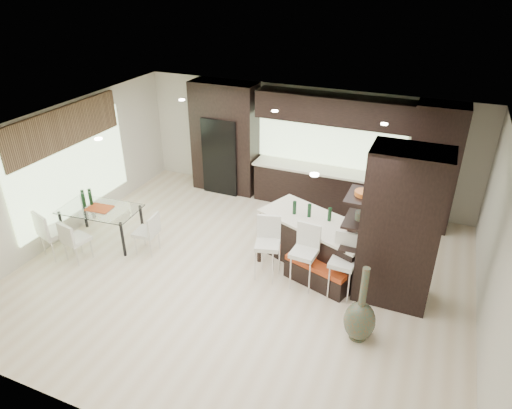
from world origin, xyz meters
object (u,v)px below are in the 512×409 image
at_px(stool_right, 342,273).
at_px(chair_far, 55,235).
at_px(dining_table, 103,225).
at_px(stool_mid, 303,263).
at_px(stool_left, 267,255).
at_px(kitchen_island, 316,242).
at_px(chair_end, 146,235).
at_px(bench, 318,272).
at_px(floor_vase, 362,304).
at_px(chair_near, 77,242).

relative_size(stool_right, chair_far, 1.03).
distance_m(stool_right, dining_table, 4.92).
xyz_separation_m(stool_mid, dining_table, (-4.24, -0.15, -0.11)).
bearing_deg(stool_left, stool_right, -14.66).
distance_m(kitchen_island, stool_left, 1.04).
bearing_deg(stool_right, chair_end, -175.01).
bearing_deg(dining_table, stool_mid, -3.15).
relative_size(bench, floor_vase, 0.92).
height_order(stool_right, floor_vase, floor_vase).
bearing_deg(chair_near, chair_end, 45.09).
xyz_separation_m(floor_vase, chair_far, (-5.91, -0.04, -0.19)).
xyz_separation_m(floor_vase, dining_table, (-5.42, 0.73, -0.27)).
bearing_deg(dining_table, chair_near, -95.20).
distance_m(stool_right, chair_near, 5.00).
bearing_deg(chair_near, stool_mid, 22.55).
height_order(floor_vase, chair_end, floor_vase).
bearing_deg(stool_right, chair_near, -167.10).
distance_m(stool_left, chair_near, 3.68).
relative_size(kitchen_island, stool_left, 2.29).
bearing_deg(chair_near, chair_far, -165.15).
height_order(stool_mid, dining_table, stool_mid).
height_order(chair_far, chair_end, chair_far).
height_order(kitchen_island, chair_far, same).
xyz_separation_m(kitchen_island, stool_right, (0.68, -0.78, 0.01)).
relative_size(floor_vase, chair_near, 1.65).
bearing_deg(stool_mid, chair_end, -173.51).
xyz_separation_m(chair_near, chair_end, (1.07, 0.73, -0.00)).
xyz_separation_m(stool_mid, chair_near, (-4.24, -0.88, -0.09)).
distance_m(stool_mid, chair_end, 3.18).
relative_size(chair_near, chair_far, 0.86).
bearing_deg(floor_vase, chair_near, -179.98).
height_order(stool_left, floor_vase, floor_vase).
relative_size(chair_near, chair_end, 1.01).
bearing_deg(dining_table, bench, -0.88).
relative_size(chair_far, chair_end, 1.17).
bearing_deg(bench, kitchen_island, 128.50).
xyz_separation_m(stool_right, chair_end, (-3.85, -0.16, -0.08)).
bearing_deg(stool_left, floor_vase, -40.36).
distance_m(stool_mid, stool_right, 0.68).
xyz_separation_m(stool_mid, chair_far, (-4.73, -0.92, -0.02)).
relative_size(stool_left, chair_far, 1.05).
bearing_deg(kitchen_island, stool_mid, -68.08).
xyz_separation_m(stool_right, floor_vase, (0.50, -0.89, 0.18)).
xyz_separation_m(stool_left, bench, (0.90, 0.19, -0.25)).
bearing_deg(chair_far, chair_end, 43.75).
distance_m(dining_table, chair_far, 0.91).
distance_m(stool_left, dining_table, 3.57).
relative_size(stool_left, chair_end, 1.23).
distance_m(kitchen_island, chair_far, 5.03).
xyz_separation_m(stool_left, floor_vase, (1.85, -0.88, 0.17)).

